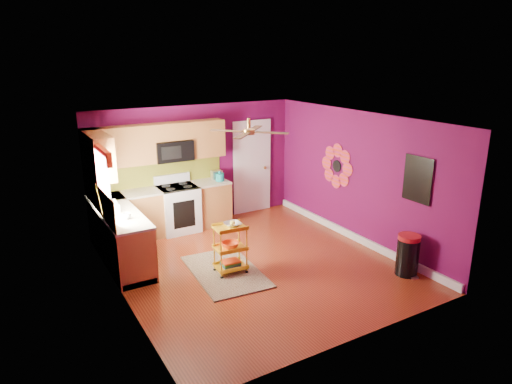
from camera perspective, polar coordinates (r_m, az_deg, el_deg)
ground at (r=7.98m, az=-0.10°, el=-9.04°), size 5.00×5.00×0.00m
room_envelope at (r=7.42m, az=0.07°, el=2.41°), size 4.54×5.04×2.52m
lower_cabinets at (r=8.87m, az=-13.67°, el=-3.75°), size 2.81×2.31×0.94m
electric_range at (r=9.41m, az=-9.71°, el=-1.99°), size 0.76×0.66×1.13m
upper_cabinetry at (r=8.86m, az=-14.32°, el=5.38°), size 2.80×2.30×1.26m
left_window at (r=7.59m, az=-18.93°, el=2.61°), size 0.08×1.35×1.08m
panel_door at (r=10.29m, az=-0.52°, el=3.03°), size 0.95×0.11×2.15m
right_wall_art at (r=8.52m, az=14.14°, el=2.48°), size 0.04×2.74×1.04m
ceiling_fan at (r=7.45m, az=-0.89°, el=7.62°), size 1.01×1.01×0.26m
shag_rug at (r=7.73m, az=-3.85°, el=-9.87°), size 1.17×1.77×0.02m
rolling_cart at (r=7.53m, az=-3.18°, el=-6.81°), size 0.53×0.40×0.91m
trash_can at (r=7.90m, az=18.43°, el=-7.48°), size 0.45×0.45×0.69m
teal_kettle at (r=9.55m, az=-4.54°, el=1.88°), size 0.18×0.18×0.21m
toaster at (r=9.74m, az=-4.97°, el=2.20°), size 0.22×0.15×0.18m
soap_bottle_a at (r=7.97m, az=-17.01°, el=-1.77°), size 0.09×0.09×0.20m
soap_bottle_b at (r=8.14m, az=-17.20°, el=-1.46°), size 0.15×0.15×0.19m
counter_dish at (r=8.43m, az=-17.91°, el=-1.33°), size 0.26×0.26×0.06m
counter_cup at (r=7.62m, az=-15.85°, el=-2.93°), size 0.13×0.13×0.10m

